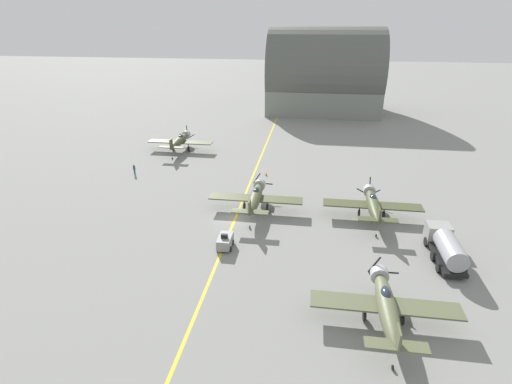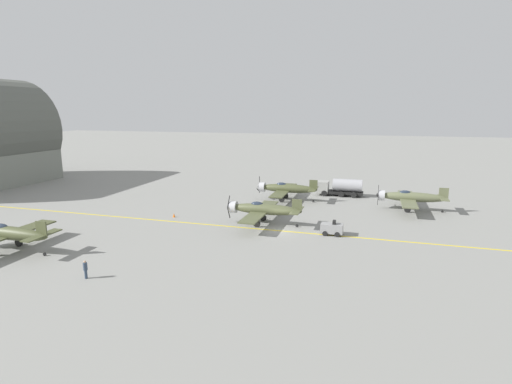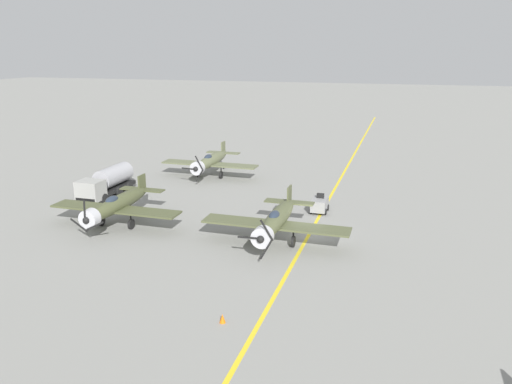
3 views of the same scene
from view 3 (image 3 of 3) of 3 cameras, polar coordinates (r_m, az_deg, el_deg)
ground_plane at (r=43.00m, az=6.07°, el=-4.89°), size 400.00×400.00×0.00m
taxiway_stripe at (r=43.00m, az=6.07°, el=-4.88°), size 0.30×160.00×0.01m
airplane_mid_center at (r=40.29m, az=2.34°, el=-3.22°), size 12.00×9.98×3.65m
airplane_near_right at (r=61.72m, az=-5.22°, el=3.54°), size 12.00×9.98×3.65m
airplane_mid_right at (r=45.88m, az=-15.60°, el=-1.40°), size 12.00×9.98×3.80m
fuel_tanker at (r=55.91m, az=-16.69°, el=1.07°), size 2.67×8.00×2.98m
tow_tractor at (r=48.80m, az=7.29°, el=-1.39°), size 1.57×2.60×1.79m
traffic_cone at (r=29.83m, az=-3.86°, el=-14.21°), size 0.36×0.36×0.55m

